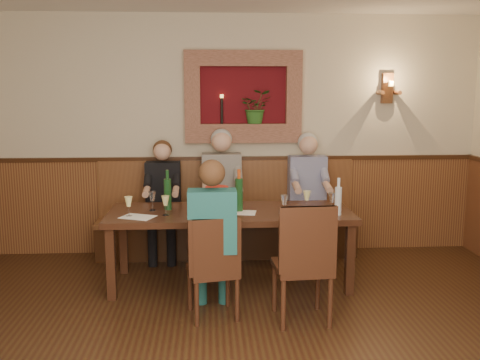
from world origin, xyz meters
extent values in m
cube|color=beige|center=(0.00, 3.00, 1.40)|extent=(6.00, 0.04, 2.80)
cube|color=#552A18|center=(0.00, 2.98, 0.55)|extent=(6.00, 0.04, 1.10)
cube|color=#381E0F|center=(0.00, 2.98, 1.12)|extent=(6.02, 0.06, 0.05)
cube|color=#530B11|center=(0.20, 2.98, 1.85)|extent=(1.00, 0.02, 0.70)
cube|color=#A06451|center=(0.20, 2.94, 2.29)|extent=(1.36, 0.12, 0.18)
cube|color=#A06451|center=(0.20, 2.94, 1.41)|extent=(1.36, 0.12, 0.18)
cube|color=#A06451|center=(-0.39, 2.94, 1.85)|extent=(0.18, 0.12, 0.70)
cube|color=#A06451|center=(0.79, 2.94, 1.85)|extent=(0.18, 0.12, 0.70)
cube|color=#A06451|center=(0.20, 2.94, 1.52)|extent=(1.00, 0.14, 0.04)
imported|color=#2A5D1F|center=(0.35, 2.94, 1.74)|extent=(0.35, 0.30, 0.39)
cylinder|color=black|center=(-0.05, 2.94, 1.69)|extent=(0.03, 0.03, 0.30)
cylinder|color=#FFBF59|center=(-0.05, 2.94, 1.86)|extent=(0.04, 0.04, 0.04)
cube|color=#552A18|center=(1.90, 2.95, 1.95)|extent=(0.12, 0.08, 0.35)
cylinder|color=#552A18|center=(1.80, 2.88, 1.90)|extent=(0.05, 0.18, 0.05)
cylinder|color=#552A18|center=(2.00, 2.88, 1.90)|extent=(0.05, 0.18, 0.05)
cylinder|color=#FFBF59|center=(1.90, 2.82, 2.00)|extent=(0.06, 0.06, 0.06)
cube|color=#371A10|center=(0.00, 1.85, 0.72)|extent=(2.40, 0.90, 0.06)
cube|color=#371A10|center=(-1.12, 1.48, 0.34)|extent=(0.08, 0.08, 0.69)
cube|color=#371A10|center=(1.12, 1.48, 0.34)|extent=(0.08, 0.08, 0.69)
cube|color=#371A10|center=(-1.12, 2.22, 0.34)|extent=(0.08, 0.08, 0.69)
cube|color=#371A10|center=(1.12, 2.22, 0.34)|extent=(0.08, 0.08, 0.69)
cube|color=#381E0F|center=(0.00, 2.76, 0.20)|extent=(3.00, 0.40, 0.40)
cube|color=#552A18|center=(0.00, 2.76, 0.42)|extent=(3.00, 0.45, 0.06)
cube|color=#552A18|center=(0.00, 2.95, 0.78)|extent=(3.00, 0.06, 0.66)
cube|color=#371A10|center=(-0.18, 1.06, 0.19)|extent=(0.45, 0.45, 0.38)
cube|color=#371A10|center=(-0.18, 1.06, 0.41)|extent=(0.47, 0.47, 0.05)
cube|color=#371A10|center=(-0.15, 0.88, 0.67)|extent=(0.40, 0.12, 0.48)
cube|color=#371A10|center=(0.57, 0.95, 0.22)|extent=(0.46, 0.46, 0.43)
cube|color=#371A10|center=(0.57, 0.95, 0.46)|extent=(0.48, 0.48, 0.05)
cube|color=#371A10|center=(0.58, 0.74, 0.76)|extent=(0.46, 0.07, 0.54)
cube|color=black|center=(-0.74, 2.62, 0.23)|extent=(0.40, 0.41, 0.45)
cube|color=black|center=(-0.74, 2.78, 0.86)|extent=(0.40, 0.21, 0.52)
sphere|color=#D8A384|center=(-0.74, 2.74, 1.24)|extent=(0.20, 0.20, 0.20)
sphere|color=#4C2D19|center=(-0.74, 2.79, 1.26)|extent=(0.22, 0.22, 0.22)
cube|color=#514D4A|center=(-0.06, 2.60, 0.23)|extent=(0.45, 0.47, 0.45)
cube|color=#514D4A|center=(-0.06, 2.78, 0.92)|extent=(0.45, 0.24, 0.59)
sphere|color=#D8A384|center=(-0.06, 2.74, 1.35)|extent=(0.23, 0.23, 0.23)
sphere|color=#B2B2B2|center=(-0.06, 2.79, 1.37)|extent=(0.25, 0.25, 0.25)
cube|color=navy|center=(0.94, 2.61, 0.23)|extent=(0.43, 0.45, 0.45)
cube|color=navy|center=(0.94, 2.78, 0.89)|extent=(0.43, 0.22, 0.56)
sphere|color=#D8A384|center=(0.94, 2.74, 1.31)|extent=(0.21, 0.21, 0.21)
sphere|color=#B2B2B2|center=(0.94, 2.79, 1.33)|extent=(0.24, 0.24, 0.24)
cube|color=navy|center=(-0.18, 1.14, 0.23)|extent=(0.40, 0.42, 0.45)
cube|color=navy|center=(-0.18, 0.98, 0.86)|extent=(0.40, 0.21, 0.52)
sphere|color=#D8A384|center=(-0.18, 1.02, 1.25)|extent=(0.20, 0.20, 0.20)
sphere|color=#4C2D19|center=(-0.18, 0.97, 1.27)|extent=(0.22, 0.22, 0.22)
cylinder|color=red|center=(-0.13, 1.77, 0.88)|extent=(0.28, 0.28, 0.26)
cylinder|color=#19471E|center=(0.09, 1.83, 0.91)|extent=(0.08, 0.08, 0.33)
cylinder|color=#CA4916|center=(0.09, 1.83, 1.12)|extent=(0.03, 0.03, 0.09)
cylinder|color=#19471E|center=(-0.62, 1.94, 0.91)|extent=(0.08, 0.08, 0.31)
cylinder|color=#19471E|center=(-0.62, 1.94, 1.11)|extent=(0.03, 0.03, 0.09)
cylinder|color=silver|center=(1.02, 1.61, 0.88)|extent=(0.08, 0.08, 0.27)
cylinder|color=silver|center=(1.02, 1.61, 1.06)|extent=(0.03, 0.03, 0.09)
cube|color=white|center=(-0.88, 1.64, 0.75)|extent=(0.36, 0.32, 0.00)
cube|color=white|center=(0.10, 1.76, 0.75)|extent=(0.32, 0.25, 0.00)
cube|color=white|center=(0.84, 1.79, 0.75)|extent=(0.29, 0.22, 0.00)
cube|color=white|center=(-0.27, 1.57, 0.75)|extent=(0.30, 0.26, 0.00)
camera|label=1|loc=(-0.21, -3.32, 1.94)|focal=40.00mm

